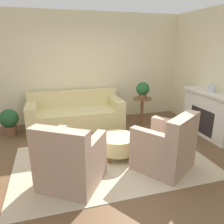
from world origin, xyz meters
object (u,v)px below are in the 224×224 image
at_px(ottoman_table, 117,143).
at_px(potted_plant_on_side_table, 143,89).
at_px(couch, 76,114).
at_px(armchair_right, 166,148).
at_px(potted_plant_floor, 9,121).
at_px(side_table, 142,107).
at_px(armchair_left, 70,162).
at_px(vase_mantel_near, 212,88).

distance_m(ottoman_table, potted_plant_on_side_table, 2.01).
distance_m(couch, armchair_right, 2.68).
xyz_separation_m(armchair_right, potted_plant_floor, (-2.69, 2.30, -0.03)).
height_order(couch, side_table, couch).
xyz_separation_m(armchair_right, side_table, (0.51, 2.12, 0.08)).
bearing_deg(armchair_left, potted_plant_on_side_table, 45.80).
relative_size(couch, armchair_left, 2.05).
relative_size(armchair_left, side_table, 1.62).
relative_size(armchair_left, potted_plant_floor, 1.85).
xyz_separation_m(couch, side_table, (1.68, -0.29, 0.14)).
bearing_deg(couch, potted_plant_on_side_table, -9.71).
bearing_deg(side_table, couch, 170.29).
bearing_deg(potted_plant_on_side_table, couch, 170.29).
relative_size(couch, ottoman_table, 3.36).
height_order(armchair_left, potted_plant_on_side_table, potted_plant_on_side_table).
height_order(armchair_right, ottoman_table, armchair_right).
xyz_separation_m(ottoman_table, side_table, (1.15, 1.51, 0.19)).
bearing_deg(couch, potted_plant_floor, -175.67).
relative_size(couch, potted_plant_on_side_table, 5.61).
bearing_deg(ottoman_table, vase_mantel_near, 9.95).
relative_size(armchair_left, vase_mantel_near, 5.49).
bearing_deg(potted_plant_on_side_table, armchair_right, -103.40).
bearing_deg(vase_mantel_near, potted_plant_floor, 163.45).
bearing_deg(potted_plant_on_side_table, ottoman_table, -127.38).
bearing_deg(side_table, armchair_right, -103.40).
bearing_deg(armchair_right, potted_plant_floor, 139.55).
relative_size(ottoman_table, vase_mantel_near, 3.35).
height_order(side_table, vase_mantel_near, vase_mantel_near).
relative_size(armchair_right, potted_plant_floor, 1.85).
xyz_separation_m(ottoman_table, potted_plant_floor, (-2.04, 1.68, 0.08)).
height_order(ottoman_table, potted_plant_floor, potted_plant_floor).
height_order(ottoman_table, vase_mantel_near, vase_mantel_near).
relative_size(armchair_left, ottoman_table, 1.64).
height_order(couch, armchair_left, armchair_left).
height_order(couch, ottoman_table, couch).
xyz_separation_m(couch, armchair_left, (-0.39, -2.41, 0.06)).
xyz_separation_m(armchair_left, side_table, (2.07, 2.12, 0.08)).
xyz_separation_m(vase_mantel_near, potted_plant_floor, (-4.32, 1.28, -0.75)).
xyz_separation_m(armchair_left, ottoman_table, (0.91, 0.61, -0.11)).
bearing_deg(vase_mantel_near, side_table, 135.20).
distance_m(armchair_left, potted_plant_floor, 2.56).
distance_m(armchair_right, ottoman_table, 0.90).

